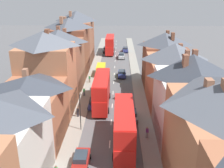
{
  "coord_description": "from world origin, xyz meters",
  "views": [
    {
      "loc": [
        1.1,
        -17.39,
        19.04
      ],
      "look_at": [
        -0.22,
        30.62,
        1.61
      ],
      "focal_mm": 42.0,
      "sensor_mm": 36.0,
      "label": 1
    }
  ],
  "objects_px": {
    "double_decker_bus_lead": "(102,90)",
    "car_mid_white": "(125,49)",
    "car_near_blue": "(81,160)",
    "pedestrian_far_right": "(90,79)",
    "street_lamp": "(80,109)",
    "car_parked_left_a": "(121,56)",
    "double_decker_bus_mid_street": "(110,44)",
    "car_parked_right_a": "(122,74)",
    "pedestrian_far_left": "(84,91)",
    "car_near_silver": "(94,103)",
    "delivery_van": "(101,70)",
    "pedestrian_mid_left": "(147,132)",
    "double_decker_bus_far_approaching": "(124,127)",
    "car_parked_left_b": "(106,49)",
    "car_far_grey": "(131,115)",
    "pedestrian_mid_right": "(78,112)",
    "car_mid_black": "(98,87)"
  },
  "relations": [
    {
      "from": "car_near_blue",
      "to": "pedestrian_mid_right",
      "type": "bearing_deg",
      "value": 100.29
    },
    {
      "from": "car_near_blue",
      "to": "car_near_silver",
      "type": "relative_size",
      "value": 1.01
    },
    {
      "from": "double_decker_bus_lead",
      "to": "car_far_grey",
      "type": "height_order",
      "value": "double_decker_bus_lead"
    },
    {
      "from": "double_decker_bus_far_approaching",
      "to": "car_near_blue",
      "type": "bearing_deg",
      "value": -140.7
    },
    {
      "from": "pedestrian_mid_left",
      "to": "car_mid_black",
      "type": "bearing_deg",
      "value": 114.57
    },
    {
      "from": "car_mid_black",
      "to": "car_near_silver",
      "type": "bearing_deg",
      "value": -90.0
    },
    {
      "from": "delivery_van",
      "to": "pedestrian_far_left",
      "type": "bearing_deg",
      "value": -99.96
    },
    {
      "from": "car_mid_white",
      "to": "pedestrian_far_left",
      "type": "height_order",
      "value": "pedestrian_far_left"
    },
    {
      "from": "double_decker_bus_far_approaching",
      "to": "pedestrian_far_left",
      "type": "bearing_deg",
      "value": 113.45
    },
    {
      "from": "car_near_blue",
      "to": "pedestrian_mid_left",
      "type": "relative_size",
      "value": 2.53
    },
    {
      "from": "double_decker_bus_lead",
      "to": "car_near_blue",
      "type": "relative_size",
      "value": 2.66
    },
    {
      "from": "car_parked_right_a",
      "to": "pedestrian_mid_left",
      "type": "height_order",
      "value": "pedestrian_mid_left"
    },
    {
      "from": "car_parked_right_a",
      "to": "pedestrian_far_right",
      "type": "relative_size",
      "value": 2.65
    },
    {
      "from": "street_lamp",
      "to": "car_parked_left_a",
      "type": "bearing_deg",
      "value": 81.71
    },
    {
      "from": "car_near_blue",
      "to": "car_parked_left_b",
      "type": "relative_size",
      "value": 1.01
    },
    {
      "from": "double_decker_bus_mid_street",
      "to": "car_parked_right_a",
      "type": "distance_m",
      "value": 24.11
    },
    {
      "from": "double_decker_bus_mid_street",
      "to": "car_parked_right_a",
      "type": "relative_size",
      "value": 2.54
    },
    {
      "from": "car_parked_left_b",
      "to": "pedestrian_far_right",
      "type": "xyz_separation_m",
      "value": [
        -2.08,
        -29.85,
        0.24
      ]
    },
    {
      "from": "double_decker_bus_lead",
      "to": "car_mid_white",
      "type": "relative_size",
      "value": 2.61
    },
    {
      "from": "street_lamp",
      "to": "pedestrian_far_right",
      "type": "bearing_deg",
      "value": 92.66
    },
    {
      "from": "double_decker_bus_mid_street",
      "to": "delivery_van",
      "type": "height_order",
      "value": "double_decker_bus_mid_street"
    },
    {
      "from": "pedestrian_mid_left",
      "to": "pedestrian_mid_right",
      "type": "xyz_separation_m",
      "value": [
        -10.24,
        5.93,
        0.0
      ]
    },
    {
      "from": "double_decker_bus_far_approaching",
      "to": "car_far_grey",
      "type": "height_order",
      "value": "double_decker_bus_far_approaching"
    },
    {
      "from": "delivery_van",
      "to": "double_decker_bus_mid_street",
      "type": "bearing_deg",
      "value": 86.73
    },
    {
      "from": "double_decker_bus_lead",
      "to": "delivery_van",
      "type": "xyz_separation_m",
      "value": [
        -1.29,
        17.12,
        -1.48
      ]
    },
    {
      "from": "pedestrian_far_right",
      "to": "car_far_grey",
      "type": "bearing_deg",
      "value": -63.48
    },
    {
      "from": "double_decker_bus_lead",
      "to": "car_parked_right_a",
      "type": "xyz_separation_m",
      "value": [
        3.61,
        15.94,
        -2.01
      ]
    },
    {
      "from": "double_decker_bus_far_approaching",
      "to": "car_parked_left_b",
      "type": "bearing_deg",
      "value": 95.19
    },
    {
      "from": "double_decker_bus_far_approaching",
      "to": "car_parked_left_b",
      "type": "xyz_separation_m",
      "value": [
        -4.89,
        53.84,
        -2.02
      ]
    },
    {
      "from": "car_parked_left_a",
      "to": "car_far_grey",
      "type": "bearing_deg",
      "value": -88.05
    },
    {
      "from": "car_mid_white",
      "to": "street_lamp",
      "type": "distance_m",
      "value": 50.37
    },
    {
      "from": "car_mid_black",
      "to": "delivery_van",
      "type": "relative_size",
      "value": 0.76
    },
    {
      "from": "double_decker_bus_lead",
      "to": "street_lamp",
      "type": "distance_m",
      "value": 8.76
    },
    {
      "from": "car_parked_left_a",
      "to": "car_parked_right_a",
      "type": "height_order",
      "value": "car_parked_left_a"
    },
    {
      "from": "car_near_blue",
      "to": "car_parked_left_a",
      "type": "xyz_separation_m",
      "value": [
        4.9,
        49.64,
        0.02
      ]
    },
    {
      "from": "pedestrian_far_right",
      "to": "street_lamp",
      "type": "distance_m",
      "value": 20.04
    },
    {
      "from": "car_parked_right_a",
      "to": "car_far_grey",
      "type": "bearing_deg",
      "value": -86.46
    },
    {
      "from": "pedestrian_mid_left",
      "to": "car_parked_left_b",
      "type": "bearing_deg",
      "value": 98.85
    },
    {
      "from": "double_decker_bus_lead",
      "to": "street_lamp",
      "type": "height_order",
      "value": "street_lamp"
    },
    {
      "from": "double_decker_bus_mid_street",
      "to": "delivery_van",
      "type": "xyz_separation_m",
      "value": [
        -1.29,
        -22.57,
        -1.48
      ]
    },
    {
      "from": "car_far_grey",
      "to": "pedestrian_mid_left",
      "type": "xyz_separation_m",
      "value": [
        1.88,
        -5.43,
        0.23
      ]
    },
    {
      "from": "car_near_blue",
      "to": "pedestrian_far_right",
      "type": "xyz_separation_m",
      "value": [
        -2.08,
        27.99,
        0.22
      ]
    },
    {
      "from": "car_mid_white",
      "to": "pedestrian_mid_left",
      "type": "bearing_deg",
      "value": -87.93
    },
    {
      "from": "car_parked_left_a",
      "to": "pedestrian_far_left",
      "type": "bearing_deg",
      "value": -103.89
    },
    {
      "from": "car_mid_white",
      "to": "pedestrian_far_right",
      "type": "bearing_deg",
      "value": -105.48
    },
    {
      "from": "car_near_silver",
      "to": "pedestrian_far_left",
      "type": "distance_m",
      "value": 5.31
    },
    {
      "from": "pedestrian_far_right",
      "to": "car_near_blue",
      "type": "bearing_deg",
      "value": -85.76
    },
    {
      "from": "double_decker_bus_mid_street",
      "to": "delivery_van",
      "type": "bearing_deg",
      "value": -93.27
    },
    {
      "from": "car_near_blue",
      "to": "car_parked_left_a",
      "type": "distance_m",
      "value": 49.89
    },
    {
      "from": "double_decker_bus_mid_street",
      "to": "car_mid_white",
      "type": "relative_size",
      "value": 2.61
    }
  ]
}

